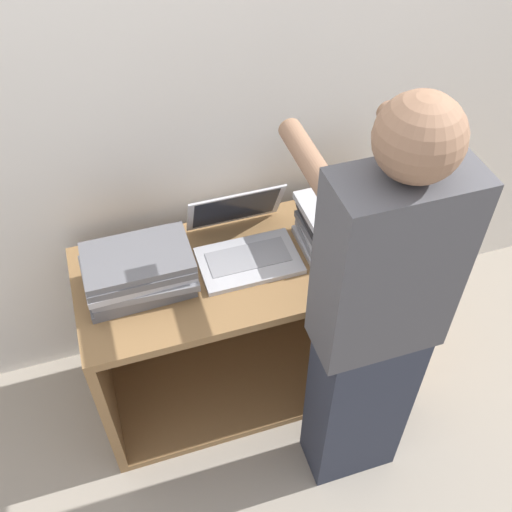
{
  "coord_description": "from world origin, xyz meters",
  "views": [
    {
      "loc": [
        -0.44,
        -1.19,
        2.4
      ],
      "look_at": [
        0.0,
        0.2,
        0.89
      ],
      "focal_mm": 42.0,
      "sensor_mm": 36.0,
      "label": 1
    }
  ],
  "objects_px": {
    "laptop_open": "(244,243)",
    "person": "(374,327)",
    "laptop_stack_left": "(139,271)",
    "laptop_stack_right": "(351,222)"
  },
  "relations": [
    {
      "from": "laptop_open",
      "to": "laptop_stack_left",
      "type": "height_order",
      "value": "laptop_open"
    },
    {
      "from": "laptop_stack_left",
      "to": "laptop_stack_right",
      "type": "bearing_deg",
      "value": -0.38
    },
    {
      "from": "laptop_open",
      "to": "laptop_stack_right",
      "type": "relative_size",
      "value": 0.95
    },
    {
      "from": "laptop_stack_left",
      "to": "laptop_stack_right",
      "type": "distance_m",
      "value": 0.81
    },
    {
      "from": "laptop_open",
      "to": "laptop_stack_right",
      "type": "distance_m",
      "value": 0.41
    },
    {
      "from": "person",
      "to": "laptop_stack_right",
      "type": "bearing_deg",
      "value": 74.44
    },
    {
      "from": "laptop_open",
      "to": "person",
      "type": "relative_size",
      "value": 0.22
    },
    {
      "from": "laptop_stack_right",
      "to": "person",
      "type": "relative_size",
      "value": 0.23
    },
    {
      "from": "laptop_open",
      "to": "laptop_stack_right",
      "type": "bearing_deg",
      "value": -8.37
    },
    {
      "from": "laptop_stack_right",
      "to": "person",
      "type": "height_order",
      "value": "person"
    }
  ]
}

